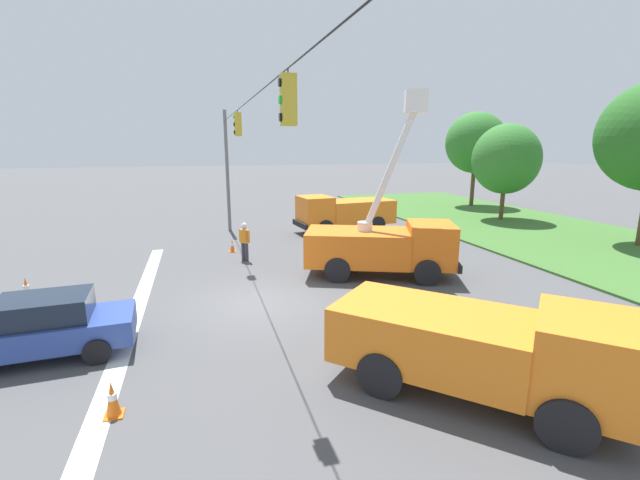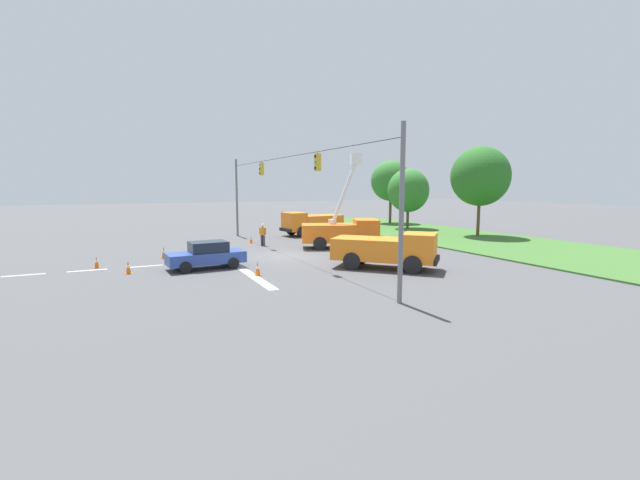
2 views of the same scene
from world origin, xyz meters
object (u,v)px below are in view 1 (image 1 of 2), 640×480
Objects in this scene: utility_truck_support_far at (480,345)px; traffic_cone_mid_left at (112,399)px; tree_far_west at (476,143)px; tree_west at (506,159)px; utility_truck_support_near at (344,212)px; road_worker at (244,239)px; utility_truck_bucket_lift at (383,242)px; traffic_cone_foreground_left at (232,246)px; traffic_cone_foreground_right at (26,289)px; sedan_blue at (41,327)px.

traffic_cone_mid_left is at bearing -100.36° from utility_truck_support_far.
tree_west is (6.58, -2.22, -1.12)m from tree_far_west.
road_worker is at bearing -51.87° from utility_truck_support_near.
tree_west is 1.14× the size of utility_truck_support_far.
tree_west is at bearing 107.52° from road_worker.
utility_truck_bucket_lift reaches higher than utility_truck_support_far.
traffic_cone_foreground_left is (-1.89, -0.42, -0.71)m from road_worker.
tree_far_west reaches higher than traffic_cone_mid_left.
tree_west reaches higher than traffic_cone_foreground_right.
utility_truck_support_near is (-8.92, 1.41, -0.16)m from utility_truck_bucket_lift.
utility_truck_bucket_lift is 8.01m from traffic_cone_foreground_left.
tree_west is 1.07× the size of utility_truck_support_near.
tree_west reaches higher than utility_truck_support_near.
utility_truck_support_far reaches higher than traffic_cone_mid_left.
sedan_blue is at bearing -43.76° from utility_truck_support_near.
road_worker is at bearing 143.17° from sedan_blue.
tree_far_west is at bearing 118.56° from traffic_cone_foreground_right.
road_worker is 2.89× the size of traffic_cone_foreground_left.
sedan_blue is at bearing -60.73° from tree_west.
tree_west is 27.98m from sedan_blue.
utility_truck_support_far is 3.27× the size of road_worker.
tree_far_west is 1.28× the size of utility_truck_support_near.
traffic_cone_foreground_right is (3.04, -7.72, -0.61)m from road_worker.
utility_truck_support_far is 14.65m from traffic_cone_foreground_left.
sedan_blue is 5.11m from traffic_cone_foreground_right.
traffic_cone_foreground_right is (8.17, -14.25, -0.82)m from utility_truck_support_near.
utility_truck_support_far is 1.31× the size of sedan_blue.
tree_far_west is at bearing 161.34° from tree_west.
utility_truck_support_near is 7.73m from traffic_cone_foreground_left.
utility_truck_support_far is 9.47× the size of traffic_cone_foreground_left.
sedan_blue is (13.57, -24.22, -3.46)m from tree_west.
tree_west is 23.55m from utility_truck_support_far.
tree_west is at bearing 126.98° from traffic_cone_mid_left.
utility_truck_support_near is at bearing 128.13° from road_worker.
tree_far_west is 30.23m from utility_truck_support_far.
traffic_cone_mid_left is (10.86, -3.74, -0.64)m from road_worker.
road_worker is 2.06m from traffic_cone_foreground_left.
tree_west is 3.74× the size of road_worker.
utility_truck_bucket_lift reaches higher than tree_west.
traffic_cone_foreground_left is at bearing -65.01° from utility_truck_support_near.
utility_truck_bucket_lift is (16.17, -15.50, -3.99)m from tree_far_west.
utility_truck_support_near reaches higher than road_worker.
sedan_blue is 7.21× the size of traffic_cone_foreground_left.
tree_west is at bearing 108.72° from traffic_cone_foreground_right.
tree_west reaches higher than sedan_blue.
tree_far_west is 7.03m from tree_west.
traffic_cone_foreground_left is at bearing 150.81° from sedan_blue.
sedan_blue is 3.75m from traffic_cone_mid_left.
utility_truck_support_far is at bearing -9.84° from utility_truck_support_near.
traffic_cone_foreground_right reaches higher than traffic_cone_foreground_left.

